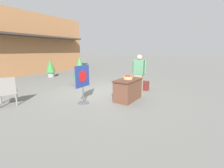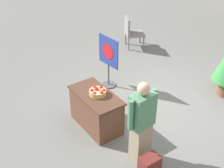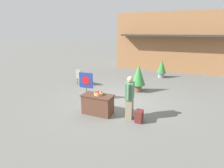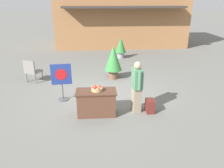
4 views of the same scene
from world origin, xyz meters
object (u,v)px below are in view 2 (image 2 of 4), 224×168
object	(u,v)px
apple_basket	(98,92)
person_visitor	(142,123)
backpack	(149,167)
display_table	(96,110)
poster_board	(108,59)
patio_chair	(131,31)

from	to	relation	value
apple_basket	person_visitor	world-z (taller)	person_visitor
backpack	person_visitor	bearing A→B (deg)	162.39
display_table	person_visitor	xyz separation A→B (m)	(1.24, 0.13, 0.43)
person_visitor	display_table	bearing A→B (deg)	0.00
display_table	backpack	size ratio (longest dim) A/B	2.87
poster_board	display_table	bearing A→B (deg)	42.01
poster_board	backpack	bearing A→B (deg)	63.98
backpack	patio_chair	world-z (taller)	patio_chair
patio_chair	apple_basket	bearing A→B (deg)	-111.75
person_visitor	backpack	xyz separation A→B (m)	(0.41, -0.13, -0.60)
display_table	apple_basket	world-z (taller)	apple_basket
patio_chair	backpack	bearing A→B (deg)	-98.85
display_table	backpack	bearing A→B (deg)	-0.05
display_table	backpack	xyz separation A→B (m)	(1.65, -0.00, -0.18)
backpack	poster_board	xyz separation A→B (m)	(-2.82, 1.10, 0.53)
person_visitor	patio_chair	bearing A→B (deg)	-41.96
person_visitor	patio_chair	size ratio (longest dim) A/B	1.68
display_table	patio_chair	size ratio (longest dim) A/B	1.27
patio_chair	display_table	bearing A→B (deg)	-112.33
person_visitor	patio_chair	xyz separation A→B (m)	(-3.93, 2.86, -0.29)
person_visitor	patio_chair	world-z (taller)	person_visitor
apple_basket	backpack	xyz separation A→B (m)	(1.62, -0.03, -0.62)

